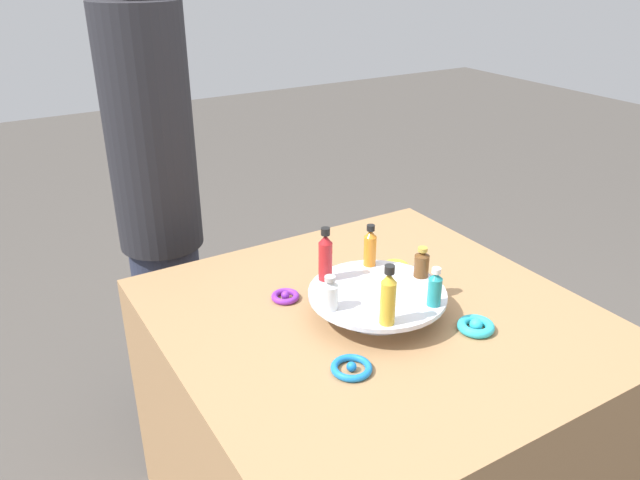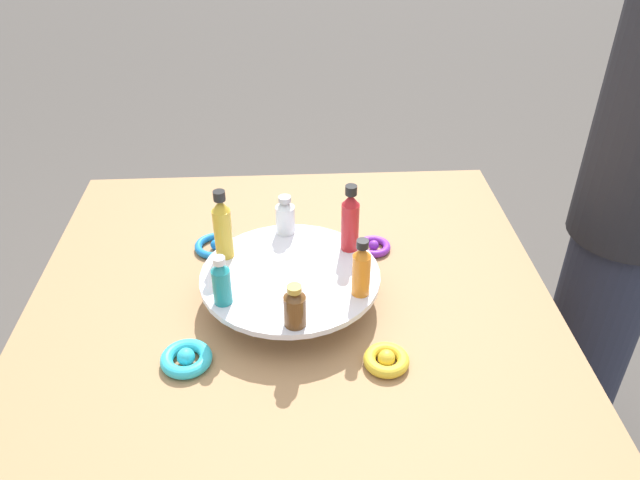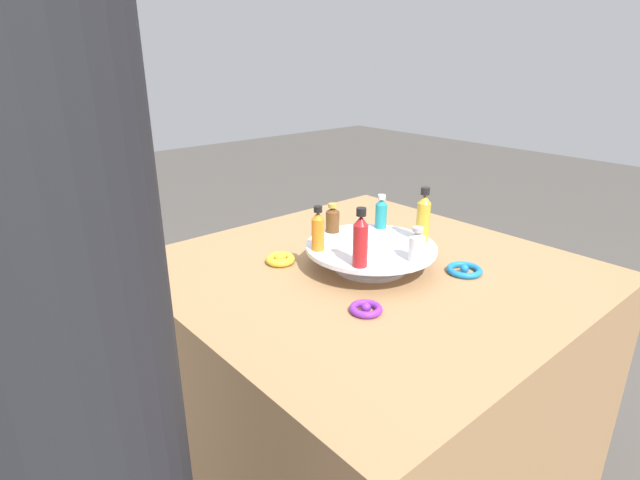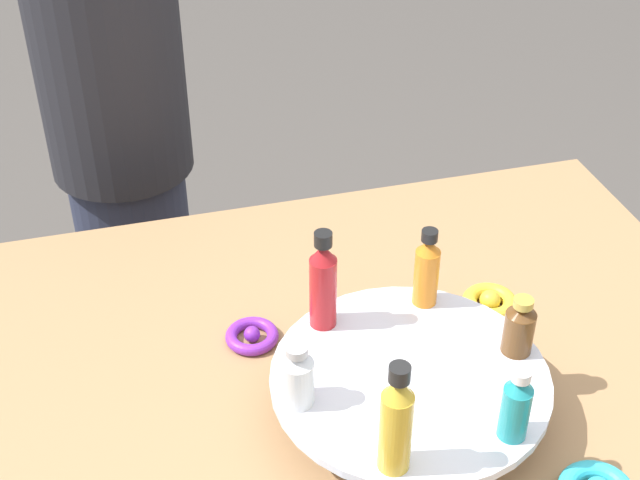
% 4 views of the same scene
% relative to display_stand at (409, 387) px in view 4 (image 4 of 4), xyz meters
% --- Properties ---
extents(display_stand, '(0.36, 0.36, 0.07)m').
position_rel_display_stand_xyz_m(display_stand, '(0.00, 0.00, 0.00)').
color(display_stand, silver).
rests_on(display_stand, party_table).
extents(bottle_teal, '(0.03, 0.03, 0.10)m').
position_rel_display_stand_xyz_m(bottle_teal, '(-0.12, -0.08, 0.07)').
color(bottle_teal, teal).
rests_on(bottle_teal, display_stand).
extents(bottle_brown, '(0.04, 0.04, 0.08)m').
position_rel_display_stand_xyz_m(bottle_brown, '(0.01, -0.15, 0.06)').
color(bottle_brown, brown).
rests_on(bottle_brown, display_stand).
extents(bottle_orange, '(0.03, 0.03, 0.12)m').
position_rel_display_stand_xyz_m(bottle_orange, '(0.13, -0.07, 0.08)').
color(bottle_orange, orange).
rests_on(bottle_orange, display_stand).
extents(bottle_red, '(0.04, 0.04, 0.15)m').
position_rel_display_stand_xyz_m(bottle_red, '(0.12, 0.08, 0.09)').
color(bottle_red, '#B21E23').
rests_on(bottle_red, display_stand).
extents(bottle_clear, '(0.04, 0.04, 0.09)m').
position_rel_display_stand_xyz_m(bottle_clear, '(-0.01, 0.15, 0.06)').
color(bottle_clear, silver).
rests_on(bottle_clear, display_stand).
extents(bottle_gold, '(0.04, 0.04, 0.15)m').
position_rel_display_stand_xyz_m(bottle_gold, '(-0.13, 0.07, 0.09)').
color(bottle_gold, gold).
rests_on(bottle_gold, display_stand).
extents(ribbon_bow_gold, '(0.08, 0.08, 0.03)m').
position_rel_display_stand_xyz_m(ribbon_bow_gold, '(0.17, -0.19, -0.03)').
color(ribbon_bow_gold, gold).
rests_on(ribbon_bow_gold, party_table).
extents(ribbon_bow_purple, '(0.08, 0.08, 0.02)m').
position_rel_display_stand_xyz_m(ribbon_bow_purple, '(0.19, 0.17, -0.04)').
color(ribbon_bow_purple, purple).
rests_on(ribbon_bow_purple, party_table).
extents(person_figure, '(0.28, 0.28, 1.66)m').
position_rel_display_stand_xyz_m(person_figure, '(0.85, 0.30, 0.03)').
color(person_figure, '#282D42').
rests_on(person_figure, ground_plane).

